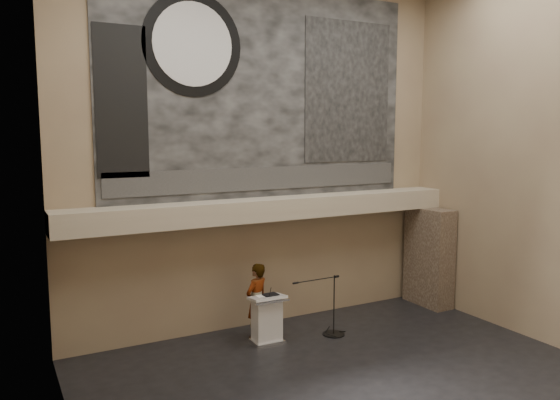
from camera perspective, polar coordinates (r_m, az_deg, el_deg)
floor at (r=11.00m, az=8.34°, el=-18.71°), size 10.00×10.00×0.00m
wall_back at (r=13.33m, az=-1.63°, el=4.86°), size 10.00×0.02×8.50m
wall_left at (r=7.99m, az=-21.30°, el=2.83°), size 0.02×8.00×8.50m
wall_right at (r=13.52m, az=26.04°, el=4.17°), size 0.02×8.00×8.50m
soffit at (r=13.09m, az=-0.83°, el=-0.89°), size 10.00×0.80×0.50m
sprinkler_left at (r=12.44m, az=-7.28°, el=-2.68°), size 0.04×0.04×0.06m
sprinkler_right at (r=14.05m, az=6.17°, el=-1.53°), size 0.04×0.04×0.06m
banner at (r=13.32m, az=-1.59°, el=11.10°), size 8.00×0.05×5.00m
banner_text_strip at (r=13.30m, az=-1.49°, el=2.27°), size 7.76×0.02×0.55m
banner_clock_rim at (r=12.69m, az=-9.10°, el=15.76°), size 2.30×0.02×2.30m
banner_clock_face at (r=12.67m, az=-9.07°, el=15.77°), size 1.84×0.02×1.84m
banner_building_print at (r=14.52m, az=7.14°, el=11.12°), size 2.60×0.02×3.60m
banner_brick_print at (r=12.13m, az=-16.24°, el=9.79°), size 1.10×0.02×3.20m
stone_pier at (r=15.70m, az=15.30°, el=-5.73°), size 0.60×1.40×2.70m
lectern at (r=12.66m, az=-1.38°, el=-12.36°), size 0.79×0.58×1.14m
binder at (r=12.51m, az=-0.97°, el=-9.88°), size 0.34×0.28×0.04m
papers at (r=12.44m, az=-1.80°, el=-10.05°), size 0.23×0.31×0.00m
speaker_person at (r=12.84m, az=-2.45°, el=-10.51°), size 0.77×0.65×1.78m
mic_stand at (r=13.30m, az=5.50°, el=-13.01°), size 1.38×0.52×1.44m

